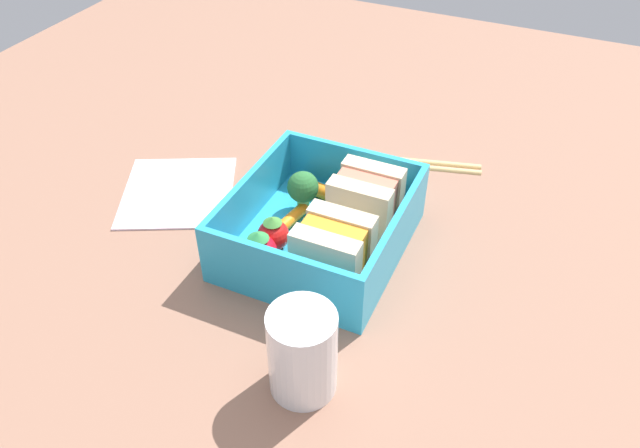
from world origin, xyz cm
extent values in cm
cube|color=#8C634F|center=(0.00, 0.00, -1.00)|extent=(120.00, 120.00, 2.00)
cube|color=#27A0CC|center=(0.00, 0.00, 0.60)|extent=(16.91, 14.92, 1.20)
cube|color=#27A0CC|center=(0.00, 7.16, 3.64)|extent=(16.91, 0.60, 4.88)
cube|color=#27A0CC|center=(0.00, -7.16, 3.64)|extent=(16.91, 0.60, 4.88)
cube|color=#27A0CC|center=(-8.15, 0.00, 3.64)|extent=(0.60, 13.72, 4.88)
cube|color=#27A0CC|center=(8.15, 0.00, 3.64)|extent=(0.60, 13.72, 4.88)
cube|color=beige|center=(-5.54, 2.95, 3.83)|extent=(1.77, 5.91, 5.26)
cube|color=#D87259|center=(-3.78, 2.95, 3.83)|extent=(1.77, 5.43, 4.83)
cube|color=beige|center=(-2.01, 2.95, 3.83)|extent=(1.77, 5.91, 5.26)
cube|color=beige|center=(2.01, 2.95, 3.83)|extent=(1.77, 5.91, 5.26)
cube|color=orange|center=(3.78, 2.95, 3.83)|extent=(1.77, 5.43, 4.83)
cube|color=beige|center=(5.54, 2.95, 3.83)|extent=(1.77, 5.91, 5.26)
cylinder|color=orange|center=(-5.67, -3.09, 1.93)|extent=(2.17, 4.50, 1.46)
cylinder|color=#84D26C|center=(-2.99, -3.13, 2.04)|extent=(1.20, 1.20, 1.67)
sphere|color=#2A6A33|center=(-2.99, -3.13, 3.93)|extent=(3.02, 3.02, 3.02)
cylinder|color=orange|center=(-0.40, -3.36, 1.77)|extent=(5.51, 1.97, 1.13)
sphere|color=red|center=(3.06, -3.20, 2.64)|extent=(2.87, 2.87, 2.87)
cone|color=#438838|center=(3.06, -3.20, 4.37)|extent=(1.72, 1.72, 0.60)
sphere|color=red|center=(5.71, -3.16, 2.79)|extent=(3.17, 3.17, 3.17)
cone|color=#2F8441|center=(5.71, -3.16, 4.67)|extent=(1.90, 1.90, 0.60)
cylinder|color=#DAB46E|center=(-16.26, 0.53, 0.35)|extent=(6.09, 20.71, 0.70)
cylinder|color=#DAB46E|center=(-15.19, 0.82, 0.35)|extent=(6.09, 20.71, 0.70)
cylinder|color=white|center=(14.56, 5.21, 3.68)|extent=(5.02, 5.02, 7.36)
cube|color=silver|center=(-1.53, -16.88, 0.20)|extent=(15.67, 15.30, 0.40)
camera|label=1|loc=(39.64, 17.91, 39.07)|focal=35.00mm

